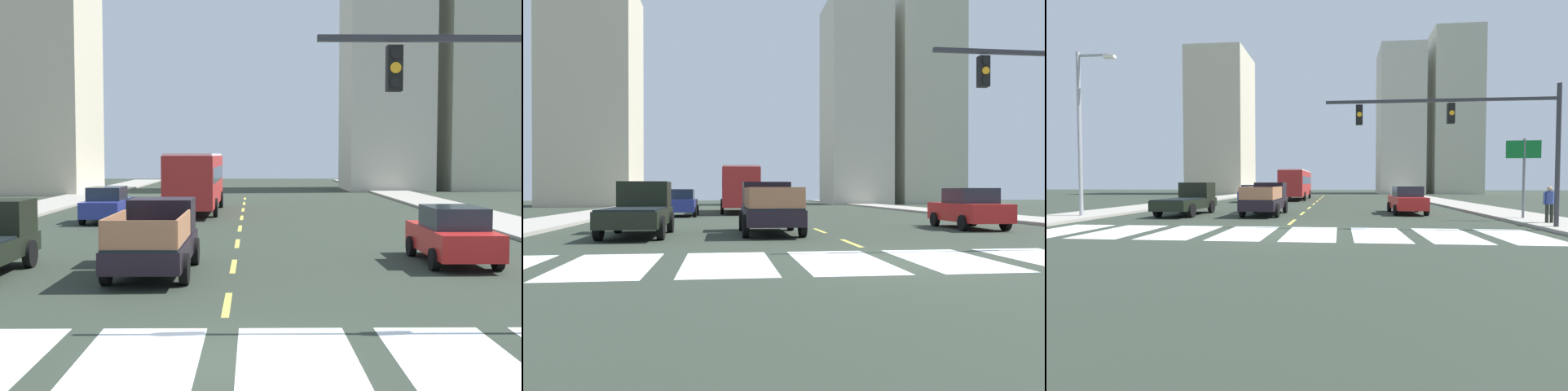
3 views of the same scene
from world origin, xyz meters
The scene contains 31 objects.
ground_plane centered at (0.00, 0.00, 0.00)m, with size 160.00×160.00×0.00m, color #2B342A.
sidewalk_right centered at (12.35, 18.00, 0.07)m, with size 3.41×110.00×0.15m, color #9D988D.
sidewalk_left centered at (-12.35, 18.00, 0.07)m, with size 3.41×110.00×0.15m, color #9D988D.
crosswalk_stripe_0 centered at (-8.87, 0.00, 0.00)m, with size 1.94×3.94×0.01m, color silver.
crosswalk_stripe_1 centered at (-6.34, 0.00, 0.00)m, with size 1.94×3.94×0.01m, color silver.
crosswalk_stripe_2 centered at (-3.80, 0.00, 0.00)m, with size 1.94×3.94×0.01m, color silver.
crosswalk_stripe_3 centered at (-1.27, 0.00, 0.00)m, with size 1.94×3.94×0.01m, color silver.
crosswalk_stripe_4 centered at (1.27, 0.00, 0.00)m, with size 1.94×3.94×0.01m, color silver.
crosswalk_stripe_5 centered at (3.80, 0.00, 0.00)m, with size 1.94×3.94×0.01m, color silver.
crosswalk_stripe_6 centered at (6.34, 0.00, 0.00)m, with size 1.94×3.94×0.01m, color silver.
crosswalk_stripe_7 centered at (8.87, 0.00, 0.00)m, with size 1.94×3.94×0.01m, color silver.
lane_dash_0 centered at (0.00, 4.00, 0.00)m, with size 0.16×2.40×0.01m, color #DCC74B.
lane_dash_1 centered at (0.00, 9.00, 0.00)m, with size 0.16×2.40×0.01m, color #DCC74B.
lane_dash_2 centered at (0.00, 14.00, 0.00)m, with size 0.16×2.40×0.01m, color #DCC74B.
lane_dash_3 centered at (0.00, 19.00, 0.00)m, with size 0.16×2.40×0.01m, color #DCC74B.
lane_dash_4 centered at (0.00, 24.00, 0.00)m, with size 0.16×2.40×0.01m, color #DCC74B.
lane_dash_5 centered at (0.00, 29.00, 0.00)m, with size 0.16×2.40×0.01m, color #DCC74B.
lane_dash_6 centered at (0.00, 34.00, 0.00)m, with size 0.16×2.40×0.01m, color #DCC74B.
lane_dash_7 centered at (0.00, 39.00, 0.00)m, with size 0.16×2.40×0.01m, color #DCC74B.
pickup_stakebed centered at (-2.13, 8.20, 0.94)m, with size 2.18×5.20×1.96m.
pickup_dark centered at (-6.86, 7.78, 0.92)m, with size 2.18×5.20×1.96m.
city_bus centered at (-2.62, 27.38, 1.95)m, with size 2.72×10.80×3.32m.
sedan_near_right centered at (6.56, 9.49, 0.86)m, with size 2.02×4.40×1.72m.
sedan_far centered at (-6.45, 21.93, 0.86)m, with size 2.02×4.40×1.72m.
traffic_signal_gantry centered at (8.14, 1.98, 4.22)m, with size 9.58×0.27×6.00m.
direction_sign_green centered at (11.68, 5.67, 3.03)m, with size 1.70×0.12×4.20m.
streetlight_left centered at (-11.61, 4.86, 4.97)m, with size 2.20×0.28×9.00m.
pedestrian_walking centered at (11.76, 3.45, 1.12)m, with size 0.53×0.34×1.64m.
tower_tall_centre centered at (22.22, 53.15, 14.07)m, with size 8.10×9.35×28.15m, color #B5B59D.
block_mid_left centered at (-17.93, 47.20, 11.93)m, with size 9.34×10.00×23.86m, color beige.
block_low_left centered at (12.83, 51.76, 12.61)m, with size 7.43×8.62×25.22m, color beige.
Camera 3 is at (2.36, -13.69, 1.97)m, focal length 24.90 mm.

